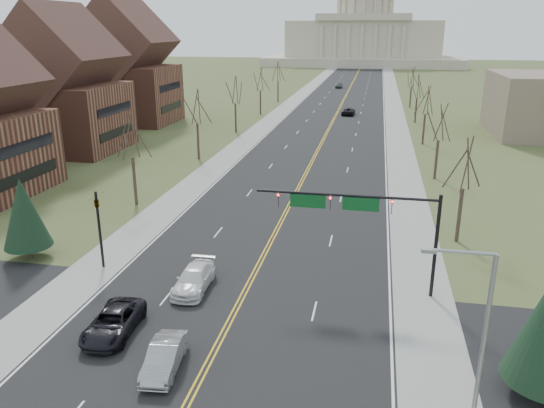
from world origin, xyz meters
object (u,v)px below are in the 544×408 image
at_px(car_far_sb, 339,85).
at_px(car_sb_inner_lead, 164,357).
at_px(signal_mast, 360,211).
at_px(car_sb_inner_second, 194,279).
at_px(signal_left, 99,221).
at_px(street_light, 477,339).
at_px(car_sb_outer_lead, 113,322).
at_px(car_far_nb, 348,111).

bearing_deg(car_far_sb, car_sb_inner_lead, -89.13).
distance_m(signal_mast, car_sb_inner_second, 12.26).
xyz_separation_m(signal_left, street_light, (24.24, -13.50, 1.51)).
height_order(signal_mast, signal_left, signal_mast).
xyz_separation_m(signal_left, car_far_sb, (8.25, 128.40, -2.92)).
relative_size(signal_mast, car_sb_inner_second, 2.33).
xyz_separation_m(car_sb_outer_lead, car_sb_inner_second, (2.81, 6.29, 0.01)).
height_order(car_far_nb, car_far_sb, car_far_sb).
bearing_deg(signal_mast, car_sb_outer_lead, -148.78).
bearing_deg(street_light, car_sb_inner_lead, 170.70).
bearing_deg(signal_mast, car_sb_inner_second, -169.30).
bearing_deg(car_sb_inner_lead, car_sb_inner_second, 93.14).
distance_m(signal_left, street_light, 27.78).
bearing_deg(signal_mast, signal_left, 180.00).
bearing_deg(car_far_sb, car_sb_outer_lead, -90.91).
bearing_deg(car_sb_inner_second, car_sb_inner_lead, -82.38).
bearing_deg(car_far_nb, car_sb_inner_second, 87.94).
bearing_deg(car_sb_inner_second, car_sb_outer_lead, -115.76).
distance_m(car_sb_outer_lead, car_sb_inner_second, 6.89).
distance_m(street_light, car_far_sb, 142.87).
distance_m(car_sb_inner_lead, car_far_sb, 139.48).
height_order(signal_mast, street_light, street_light).
distance_m(car_sb_inner_lead, car_sb_inner_second, 9.11).
xyz_separation_m(signal_left, car_sb_inner_second, (7.95, -2.08, -2.95)).
relative_size(signal_left, car_sb_inner_second, 1.15).
relative_size(signal_mast, car_sb_inner_lead, 2.71).
height_order(signal_left, car_sb_inner_lead, signal_left).
relative_size(car_sb_outer_lead, car_far_nb, 1.00).
xyz_separation_m(signal_mast, car_sb_inner_second, (-11.00, -2.08, -4.99)).
bearing_deg(car_sb_outer_lead, car_sb_inner_second, 61.80).
relative_size(car_sb_outer_lead, car_far_sb, 1.16).
relative_size(car_sb_inner_lead, car_far_nb, 0.84).
xyz_separation_m(car_sb_inner_lead, car_sb_inner_second, (-1.47, 8.99, 0.02)).
height_order(signal_mast, car_sb_inner_second, signal_mast).
bearing_deg(car_sb_inner_second, car_far_sb, 88.18).
distance_m(signal_mast, car_far_nb, 77.96).
bearing_deg(street_light, car_far_nb, 96.43).
relative_size(car_far_nb, car_far_sb, 1.16).
relative_size(street_light, car_sb_inner_second, 1.74).
bearing_deg(car_sb_outer_lead, signal_mast, 27.11).
height_order(car_sb_outer_lead, car_far_sb, car_far_sb).
distance_m(street_light, car_far_nb, 91.82).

